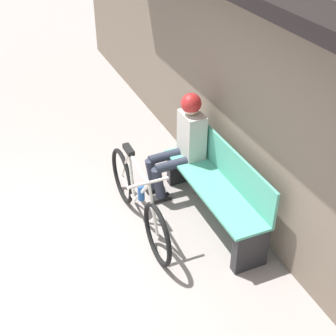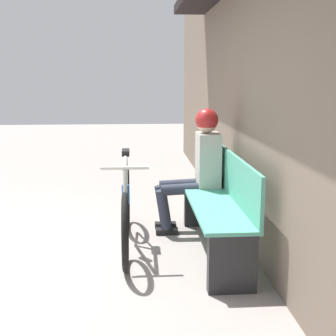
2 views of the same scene
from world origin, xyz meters
The scene contains 4 objects.
storefront_wall centered at (0.00, 2.43, 1.66)m, with size 12.00×0.56×3.20m.
park_bench_near centered at (-0.28, 2.12, 0.41)m, with size 1.68×0.42×0.87m.
bicycle centered at (-0.47, 1.28, 0.36)m, with size 1.72×0.40×0.88m.
person_seated centered at (-0.91, 2.00, 0.72)m, with size 0.34×0.65×1.25m.
Camera 2 is at (3.68, 1.36, 1.56)m, focal length 50.00 mm.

